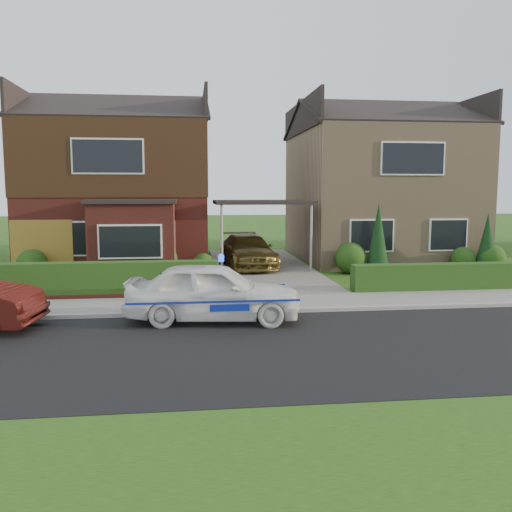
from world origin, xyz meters
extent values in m
plane|color=#1E4412|center=(0.00, 0.00, 0.00)|extent=(120.00, 120.00, 0.00)
cube|color=black|center=(0.00, 0.00, 0.00)|extent=(60.00, 6.00, 0.02)
cube|color=#9E9993|center=(0.00, 3.05, 0.06)|extent=(60.00, 0.16, 0.12)
cube|color=slate|center=(0.00, 4.10, 0.05)|extent=(60.00, 2.00, 0.10)
cube|color=#1E4412|center=(0.00, -5.00, 0.00)|extent=(60.00, 4.00, 0.01)
cube|color=#666059|center=(0.00, 11.00, 0.06)|extent=(3.80, 12.00, 0.12)
cube|color=maroon|center=(-5.80, 14.00, 2.90)|extent=(7.20, 8.00, 5.80)
cube|color=white|center=(-7.38, 9.98, 1.40)|extent=(1.80, 0.08, 1.30)
cube|color=white|center=(-4.22, 9.98, 1.40)|extent=(1.60, 0.08, 1.30)
cube|color=white|center=(-5.80, 9.98, 4.40)|extent=(2.60, 0.08, 1.30)
cube|color=black|center=(-5.80, 14.00, 4.35)|extent=(7.26, 8.06, 2.90)
cube|color=maroon|center=(-4.94, 9.30, 1.35)|extent=(3.00, 1.40, 2.70)
cube|color=black|center=(-4.94, 9.30, 2.77)|extent=(3.20, 1.60, 0.14)
cube|color=tan|center=(5.80, 14.00, 2.90)|extent=(7.20, 8.00, 5.80)
cube|color=white|center=(4.22, 9.98, 1.40)|extent=(1.80, 0.08, 1.30)
cube|color=white|center=(7.38, 9.98, 1.40)|extent=(1.60, 0.08, 1.30)
cube|color=white|center=(5.80, 9.98, 4.40)|extent=(2.60, 0.08, 1.30)
cube|color=black|center=(0.00, 11.00, 2.70)|extent=(3.80, 3.00, 0.14)
cylinder|color=gray|center=(-1.70, 9.60, 1.35)|extent=(0.10, 0.10, 2.70)
cylinder|color=gray|center=(1.70, 9.60, 1.35)|extent=(0.10, 0.10, 2.70)
cube|color=brown|center=(-8.25, 9.96, 1.05)|extent=(2.20, 0.10, 2.10)
cube|color=maroon|center=(-5.80, 5.30, 0.18)|extent=(7.70, 0.25, 0.36)
cube|color=black|center=(-5.80, 5.45, 0.00)|extent=(7.50, 0.55, 0.90)
cube|color=black|center=(5.80, 5.35, 0.00)|extent=(7.50, 0.55, 0.80)
sphere|color=black|center=(-8.50, 9.50, 0.54)|extent=(1.08, 1.08, 1.08)
sphere|color=black|center=(-4.00, 9.30, 0.66)|extent=(1.32, 1.32, 1.32)
sphere|color=black|center=(-2.40, 9.60, 0.42)|extent=(0.84, 0.84, 0.84)
sphere|color=black|center=(3.20, 9.40, 0.60)|extent=(1.20, 1.20, 1.20)
sphere|color=black|center=(7.80, 9.50, 0.48)|extent=(0.96, 0.96, 0.96)
sphere|color=black|center=(8.80, 9.20, 0.54)|extent=(1.08, 1.08, 1.08)
cone|color=black|center=(4.20, 9.20, 1.30)|extent=(0.90, 0.90, 2.60)
cone|color=black|center=(8.60, 9.20, 1.10)|extent=(0.90, 0.90, 2.20)
imported|color=white|center=(-2.33, 2.40, 0.72)|extent=(2.15, 4.37, 1.43)
sphere|color=#193FF2|center=(-2.12, 2.40, 1.51)|extent=(0.17, 0.17, 0.17)
cube|color=navy|center=(-2.33, 1.55, 0.66)|extent=(3.87, 0.02, 0.05)
cube|color=navy|center=(-2.33, 3.25, 0.66)|extent=(3.87, 0.01, 0.05)
ellipsoid|color=black|center=(-3.50, 2.30, 1.00)|extent=(0.22, 0.17, 0.21)
sphere|color=white|center=(-3.49, 2.24, 0.99)|extent=(0.11, 0.11, 0.11)
sphere|color=black|center=(-3.48, 2.28, 1.14)|extent=(0.13, 0.13, 0.13)
cone|color=black|center=(-3.53, 2.29, 1.20)|extent=(0.04, 0.04, 0.05)
cone|color=black|center=(-3.44, 2.29, 1.20)|extent=(0.04, 0.04, 0.05)
imported|color=brown|center=(-0.59, 10.85, 0.76)|extent=(2.22, 4.59, 1.29)
imported|color=gray|center=(-6.29, 9.00, 0.42)|extent=(0.60, 0.58, 0.84)
imported|color=gray|center=(-2.50, 6.40, 0.41)|extent=(0.60, 0.60, 0.82)
camera|label=1|loc=(-2.86, -10.51, 3.16)|focal=38.00mm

